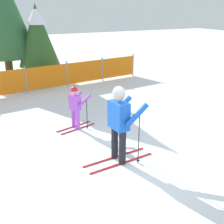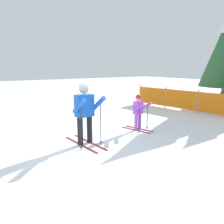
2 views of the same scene
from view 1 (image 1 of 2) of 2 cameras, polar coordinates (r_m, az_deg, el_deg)
The scene contains 6 objects.
ground_plane at distance 6.04m, azimuth 0.92°, elevation -11.40°, with size 60.00×60.00×0.00m, color white.
skier_adult at distance 5.88m, azimuth 1.59°, elevation -1.17°, with size 1.63×0.76×1.70m.
skier_child at distance 7.72m, azimuth -7.43°, elevation 1.63°, with size 1.16×0.62×1.20m.
safety_fence at distance 11.69m, azimuth -13.02°, elevation 6.95°, with size 8.76×1.20×1.06m.
conifer_far at distance 13.70m, azimuth -21.55°, elevation 19.06°, with size 2.73×2.73×5.07m.
conifer_near at distance 13.06m, azimuth -14.92°, elevation 15.02°, with size 1.80×1.80×3.34m.
Camera 1 is at (-2.37, -4.53, 3.21)m, focal length 45.00 mm.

